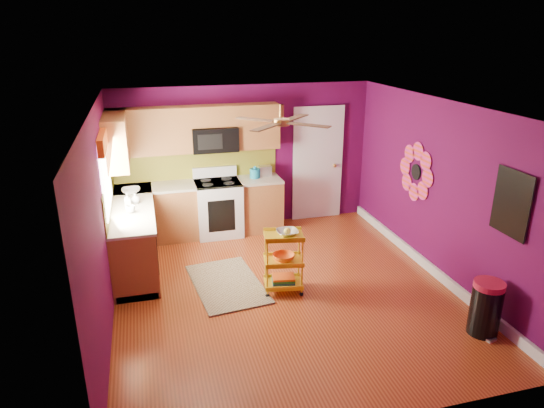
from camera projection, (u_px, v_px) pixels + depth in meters
name	position (u px, v px, depth m)	size (l,w,h in m)	color
ground	(284.00, 290.00, 6.66)	(5.00, 5.00, 0.00)	maroon
room_envelope	(288.00, 176.00, 6.11)	(4.54, 5.04, 2.52)	#51093F
lower_cabinets	(173.00, 222.00, 7.84)	(2.81, 2.31, 0.94)	brown
electric_range	(218.00, 207.00, 8.34)	(0.76, 0.66, 1.13)	white
upper_cabinetry	(172.00, 134.00, 7.72)	(2.80, 2.30, 1.26)	brown
left_window	(105.00, 159.00, 6.48)	(0.08, 1.35, 1.08)	white
panel_door	(318.00, 165.00, 8.88)	(0.95, 0.11, 2.15)	white
right_wall_art	(454.00, 184.00, 6.40)	(0.04, 2.74, 1.04)	black
ceiling_fan	(281.00, 121.00, 6.06)	(1.01, 1.01, 0.26)	#BF8C3F
shag_rug	(227.00, 284.00, 6.80)	(0.88, 1.44, 0.02)	#312010
rolling_cart	(284.00, 259.00, 6.48)	(0.57, 0.46, 0.93)	gold
trash_can	(486.00, 308.00, 5.62)	(0.43, 0.43, 0.67)	black
teal_kettle	(255.00, 173.00, 8.38)	(0.18, 0.18, 0.21)	teal
toaster	(265.00, 171.00, 8.50)	(0.22, 0.15, 0.18)	beige
soap_bottle_a	(127.00, 200.00, 7.03)	(0.09, 0.09, 0.19)	#EA3F72
soap_bottle_b	(135.00, 198.00, 7.16)	(0.13, 0.13, 0.16)	white
counter_dish	(131.00, 191.00, 7.63)	(0.29, 0.29, 0.07)	white
counter_cup	(131.00, 209.00, 6.81)	(0.13, 0.13, 0.10)	white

